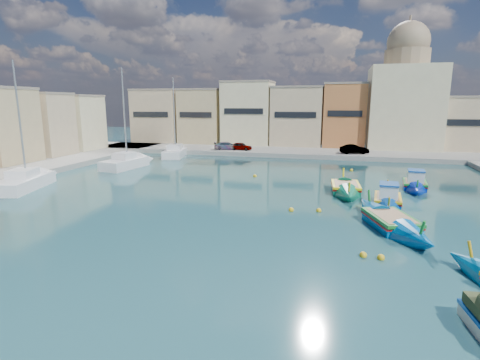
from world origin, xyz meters
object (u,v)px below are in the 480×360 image
at_px(luzzu_blue_cabin, 415,185).
at_px(yacht_north, 177,152).
at_px(yacht_midnorth, 135,162).
at_px(church_block, 404,96).
at_px(luzzu_turquoise_cabin, 388,200).
at_px(yacht_mid, 36,179).
at_px(luzzu_green, 345,189).
at_px(luzzu_blue_south, 391,223).

xyz_separation_m(luzzu_blue_cabin, yacht_north, (-28.94, 14.53, 0.13)).
relative_size(luzzu_blue_cabin, yacht_midnorth, 0.63).
relative_size(church_block, luzzu_blue_cabin, 2.53).
xyz_separation_m(luzzu_turquoise_cabin, yacht_north, (-26.00, 20.75, 0.14)).
distance_m(luzzu_blue_cabin, yacht_midnorth, 30.34).
relative_size(luzzu_turquoise_cabin, yacht_midnorth, 0.68).
distance_m(yacht_midnorth, yacht_mid, 12.02).
bearing_deg(yacht_north, yacht_midnorth, -96.05).
relative_size(yacht_midnorth, yacht_mid, 1.03).
bearing_deg(luzzu_blue_cabin, luzzu_turquoise_cabin, -115.30).
relative_size(luzzu_green, yacht_midnorth, 0.71).
relative_size(church_block, luzzu_blue_south, 2.00).
height_order(church_block, luzzu_green, church_block).
distance_m(luzzu_green, yacht_mid, 27.90).
relative_size(luzzu_turquoise_cabin, yacht_mid, 0.70).
bearing_deg(luzzu_blue_south, luzzu_green, 106.14).
height_order(luzzu_green, luzzu_blue_south, luzzu_blue_south).
bearing_deg(church_block, yacht_mid, -136.65).
height_order(yacht_midnorth, yacht_mid, yacht_midnorth).
distance_m(luzzu_turquoise_cabin, yacht_north, 33.27).
xyz_separation_m(luzzu_blue_cabin, yacht_mid, (-33.52, -6.91, 0.14)).
xyz_separation_m(church_block, luzzu_turquoise_cabin, (-5.47, -33.34, -8.09)).
distance_m(church_block, luzzu_blue_south, 40.09).
distance_m(luzzu_blue_cabin, luzzu_green, 6.62).
xyz_separation_m(luzzu_turquoise_cabin, luzzu_green, (-2.96, 3.21, -0.03)).
distance_m(luzzu_turquoise_cabin, luzzu_blue_cabin, 6.88).
distance_m(church_block, yacht_mid, 50.21).
height_order(luzzu_turquoise_cabin, yacht_north, yacht_north).
relative_size(luzzu_green, yacht_mid, 0.73).
bearing_deg(church_block, luzzu_blue_south, -98.66).
distance_m(luzzu_turquoise_cabin, yacht_midnorth, 29.13).
bearing_deg(luzzu_turquoise_cabin, luzzu_blue_cabin, 64.70).
bearing_deg(yacht_midnorth, yacht_north, 83.95).
relative_size(luzzu_blue_cabin, yacht_mid, 0.64).
bearing_deg(luzzu_green, yacht_midnorth, 162.53).
bearing_deg(yacht_mid, church_block, 43.35).
bearing_deg(luzzu_green, yacht_north, 142.74).
bearing_deg(yacht_midnorth, church_block, 34.71).
distance_m(luzzu_blue_cabin, yacht_north, 32.38).
xyz_separation_m(luzzu_green, yacht_mid, (-27.62, -3.90, 0.18)).
distance_m(luzzu_turquoise_cabin, luzzu_blue_south, 5.50).
relative_size(luzzu_blue_south, yacht_mid, 0.81).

